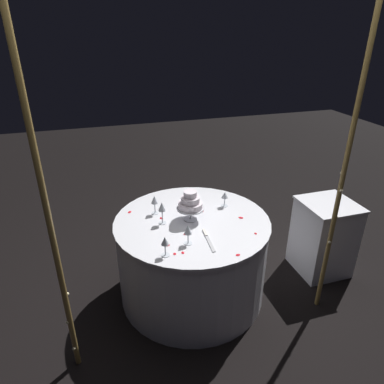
{
  "coord_description": "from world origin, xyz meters",
  "views": [
    {
      "loc": [
        0.69,
        2.28,
        2.14
      ],
      "look_at": [
        0.0,
        0.0,
        0.99
      ],
      "focal_mm": 32.13,
      "sensor_mm": 36.0,
      "label": 1
    }
  ],
  "objects": [
    {
      "name": "ground_plane",
      "position": [
        0.0,
        0.0,
        0.0
      ],
      "size": [
        12.0,
        12.0,
        0.0
      ],
      "primitive_type": "plane",
      "color": "black"
    },
    {
      "name": "decorative_arch",
      "position": [
        -0.0,
        0.46,
        1.55
      ],
      "size": [
        2.01,
        0.06,
        2.42
      ],
      "color": "olive",
      "rests_on": "ground"
    },
    {
      "name": "main_table",
      "position": [
        0.0,
        0.0,
        0.37
      ],
      "size": [
        1.25,
        1.25,
        0.74
      ],
      "color": "white",
      "rests_on": "ground"
    },
    {
      "name": "side_table",
      "position": [
        -1.28,
        0.04,
        0.36
      ],
      "size": [
        0.47,
        0.47,
        0.72
      ],
      "color": "white",
      "rests_on": "ground"
    },
    {
      "name": "tiered_cake",
      "position": [
        0.01,
        -0.01,
        0.89
      ],
      "size": [
        0.22,
        0.22,
        0.25
      ],
      "color": "silver",
      "rests_on": "main_table"
    },
    {
      "name": "wine_glass_0",
      "position": [
        0.12,
        0.31,
        0.85
      ],
      "size": [
        0.06,
        0.06,
        0.15
      ],
      "color": "silver",
      "rests_on": "main_table"
    },
    {
      "name": "wine_glass_1",
      "position": [
        0.24,
        -0.02,
        0.88
      ],
      "size": [
        0.06,
        0.06,
        0.18
      ],
      "color": "silver",
      "rests_on": "main_table"
    },
    {
      "name": "wine_glass_2",
      "position": [
        -0.34,
        -0.15,
        0.84
      ],
      "size": [
        0.06,
        0.06,
        0.13
      ],
      "color": "silver",
      "rests_on": "main_table"
    },
    {
      "name": "wine_glass_3",
      "position": [
        0.26,
        -0.2,
        0.86
      ],
      "size": [
        0.06,
        0.06,
        0.16
      ],
      "color": "silver",
      "rests_on": "main_table"
    },
    {
      "name": "wine_glass_4",
      "position": [
        0.31,
        0.4,
        0.85
      ],
      "size": [
        0.06,
        0.06,
        0.15
      ],
      "color": "silver",
      "rests_on": "main_table"
    },
    {
      "name": "cake_knife",
      "position": [
        -0.03,
        0.3,
        0.74
      ],
      "size": [
        0.04,
        0.3,
        0.01
      ],
      "color": "silver",
      "rests_on": "main_table"
    },
    {
      "name": "rose_petal_0",
      "position": [
        0.02,
        -0.31,
        0.74
      ],
      "size": [
        0.03,
        0.04,
        0.0
      ],
      "primitive_type": "ellipsoid",
      "rotation": [
        0.0,
        0.0,
        4.4
      ],
      "color": "red",
      "rests_on": "main_table"
    },
    {
      "name": "rose_petal_1",
      "position": [
        -0.13,
        -0.24,
        0.74
      ],
      "size": [
        0.03,
        0.03,
        0.0
      ],
      "primitive_type": "ellipsoid",
      "rotation": [
        0.0,
        0.0,
        5.86
      ],
      "color": "red",
      "rests_on": "main_table"
    },
    {
      "name": "rose_petal_2",
      "position": [
        -0.05,
        -0.27,
        0.74
      ],
      "size": [
        0.05,
        0.05,
        0.0
      ],
      "primitive_type": "ellipsoid",
      "rotation": [
        0.0,
        0.0,
        0.75
      ],
      "color": "red",
      "rests_on": "main_table"
    },
    {
      "name": "rose_petal_3",
      "position": [
        -0.16,
        0.54,
        0.74
      ],
      "size": [
        0.04,
        0.03,
        0.0
      ],
      "primitive_type": "ellipsoid",
      "rotation": [
        0.0,
        0.0,
        0.2
      ],
      "color": "red",
      "rests_on": "main_table"
    },
    {
      "name": "rose_petal_4",
      "position": [
        0.23,
        -0.1,
        0.74
      ],
      "size": [
        0.04,
        0.04,
        0.0
      ],
      "primitive_type": "ellipsoid",
      "rotation": [
        0.0,
        0.0,
        1.94
      ],
      "color": "red",
      "rests_on": "main_table"
    },
    {
      "name": "rose_petal_5",
      "position": [
        -0.4,
        0.33,
        0.74
      ],
      "size": [
        0.02,
        0.03,
        0.0
      ],
      "primitive_type": "ellipsoid",
      "rotation": [
        0.0,
        0.0,
        1.51
      ],
      "color": "red",
      "rests_on": "main_table"
    },
    {
      "name": "rose_petal_6",
      "position": [
        0.19,
        0.41,
        0.74
      ],
      "size": [
        0.02,
        0.03,
        0.0
      ],
      "primitive_type": "ellipsoid",
      "rotation": [
        0.0,
        0.0,
        1.46
      ],
      "color": "red",
      "rests_on": "main_table"
    },
    {
      "name": "rose_petal_7",
      "position": [
        0.46,
        -0.27,
        0.74
      ],
      "size": [
        0.04,
        0.05,
        0.0
      ],
      "primitive_type": "ellipsoid",
      "rotation": [
        0.0,
        0.0,
        4.09
      ],
      "color": "red",
      "rests_on": "main_table"
    },
    {
      "name": "rose_petal_8",
      "position": [
        0.11,
        0.19,
        0.74
      ],
      "size": [
        0.04,
        0.04,
        0.0
      ],
      "primitive_type": "ellipsoid",
      "rotation": [
        0.0,
        0.0,
        5.72
      ],
      "color": "red",
      "rests_on": "main_table"
    },
    {
      "name": "rose_petal_9",
      "position": [
        -0.39,
        0.08,
        0.74
      ],
      "size": [
        0.05,
        0.05,
        0.0
      ],
      "primitive_type": "ellipsoid",
      "rotation": [
        0.0,
        0.0,
        5.5
      ],
      "color": "red",
      "rests_on": "main_table"
    },
    {
      "name": "rose_petal_10",
      "position": [
        0.27,
        0.29,
        0.74
      ],
      "size": [
        0.04,
        0.03,
        0.0
      ],
      "primitive_type": "ellipsoid",
      "rotation": [
        0.0,
        0.0,
        6.14
      ],
      "color": "red",
      "rests_on": "main_table"
    },
    {
      "name": "rose_petal_11",
      "position": [
        -0.12,
        -0.11,
        0.74
      ],
      "size": [
        0.03,
        0.03,
        0.0
      ],
      "primitive_type": "ellipsoid",
      "rotation": [
        0.0,
        0.0,
        1.25
      ],
      "color": "red",
      "rests_on": "main_table"
    },
    {
      "name": "rose_petal_12",
      "position": [
        -0.02,
        0.42,
        0.74
      ],
      "size": [
        0.03,
        0.03,
        0.0
      ],
      "primitive_type": "ellipsoid",
      "rotation": [
        0.0,
        0.0,
        1.14
      ],
      "color": "red",
      "rests_on": "main_table"
    },
    {
      "name": "rose_petal_13",
      "position": [
        0.25,
        0.4,
        0.74
      ],
      "size": [
        0.02,
        0.03,
        0.0
      ],
      "primitive_type": "ellipsoid",
      "rotation": [
        0.0,
        0.0,
        4.7
      ],
      "color": "red",
      "rests_on": "main_table"
    },
    {
      "name": "rose_petal_14",
      "position": [
        0.3,
        0.27,
        0.74
      ],
      "size": [
        0.02,
        0.03,
        0.0
      ],
      "primitive_type": "ellipsoid",
      "rotation": [
        0.0,
        0.0,
        1.64
      ],
      "color": "red",
      "rests_on": "main_table"
    }
  ]
}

